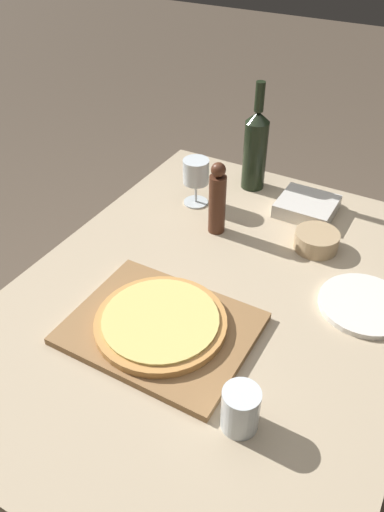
% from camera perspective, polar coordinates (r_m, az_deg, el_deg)
% --- Properties ---
extents(ground_plane, '(12.00, 12.00, 0.00)m').
position_cam_1_polar(ground_plane, '(1.81, 1.99, -22.34)').
color(ground_plane, brown).
extents(dining_table, '(0.93, 1.24, 0.76)m').
position_cam_1_polar(dining_table, '(1.28, 2.64, -7.78)').
color(dining_table, tan).
rests_on(dining_table, ground_plane).
extents(cutting_board, '(0.39, 0.31, 0.02)m').
position_cam_1_polar(cutting_board, '(1.11, -3.56, -8.26)').
color(cutting_board, olive).
rests_on(cutting_board, dining_table).
extents(pizza, '(0.29, 0.29, 0.02)m').
position_cam_1_polar(pizza, '(1.10, -3.60, -7.52)').
color(pizza, '#C68947').
rests_on(pizza, cutting_board).
extents(wine_bottle, '(0.07, 0.07, 0.34)m').
position_cam_1_polar(wine_bottle, '(1.56, 7.25, 12.13)').
color(wine_bottle, black).
rests_on(wine_bottle, dining_table).
extents(pepper_mill, '(0.05, 0.05, 0.21)m').
position_cam_1_polar(pepper_mill, '(1.36, 2.91, 6.44)').
color(pepper_mill, '#4C2819').
rests_on(pepper_mill, dining_table).
extents(wine_glass, '(0.08, 0.08, 0.14)m').
position_cam_1_polar(wine_glass, '(1.48, 0.46, 9.42)').
color(wine_glass, silver).
rests_on(wine_glass, dining_table).
extents(small_bowl, '(0.12, 0.12, 0.05)m').
position_cam_1_polar(small_bowl, '(1.37, 14.04, 1.73)').
color(small_bowl, tan).
rests_on(small_bowl, dining_table).
extents(drinking_tumbler, '(0.07, 0.07, 0.09)m').
position_cam_1_polar(drinking_tumbler, '(0.94, 5.55, -17.03)').
color(drinking_tumbler, silver).
rests_on(drinking_tumbler, dining_table).
extents(dinner_plate, '(0.21, 0.21, 0.01)m').
position_cam_1_polar(dinner_plate, '(1.23, 19.07, -5.27)').
color(dinner_plate, silver).
rests_on(dinner_plate, dining_table).
extents(food_container, '(0.16, 0.15, 0.04)m').
position_cam_1_polar(food_container, '(1.51, 12.99, 5.55)').
color(food_container, beige).
rests_on(food_container, dining_table).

